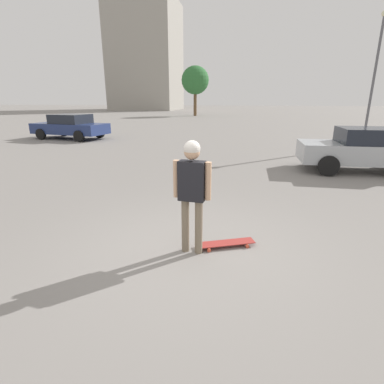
% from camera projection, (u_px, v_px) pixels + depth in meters
% --- Properties ---
extents(ground_plane, '(220.00, 220.00, 0.00)m').
position_uv_depth(ground_plane, '(192.00, 251.00, 4.79)').
color(ground_plane, gray).
extents(person, '(0.25, 0.58, 1.77)m').
position_uv_depth(person, '(192.00, 184.00, 4.45)').
color(person, '#7A6B56').
rests_on(person, ground_plane).
extents(skateboard, '(0.56, 0.97, 0.07)m').
position_uv_depth(skateboard, '(226.00, 243.00, 4.93)').
color(skateboard, '#A5332D').
rests_on(skateboard, ground_plane).
extents(car_parked_near, '(1.95, 4.03, 1.44)m').
position_uv_depth(car_parked_near, '(364.00, 149.00, 9.85)').
color(car_parked_near, '#ADB2B7').
rests_on(car_parked_near, ground_plane).
extents(car_parked_far, '(2.65, 4.77, 1.46)m').
position_uv_depth(car_parked_far, '(70.00, 126.00, 18.05)').
color(car_parked_far, navy).
rests_on(car_parked_far, ground_plane).
extents(building_block_distant, '(14.35, 13.24, 21.97)m').
position_uv_depth(building_block_distant, '(147.00, 57.00, 64.14)').
color(building_block_distant, '#9E998E').
rests_on(building_block_distant, ground_plane).
extents(tree_distant, '(3.81, 3.81, 6.72)m').
position_uv_depth(tree_distant, '(195.00, 80.00, 41.48)').
color(tree_distant, brown).
rests_on(tree_distant, ground_plane).
extents(lamp_post, '(0.28, 0.28, 6.19)m').
position_uv_depth(lamp_post, '(375.00, 71.00, 14.34)').
color(lamp_post, '#59595E').
rests_on(lamp_post, ground_plane).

